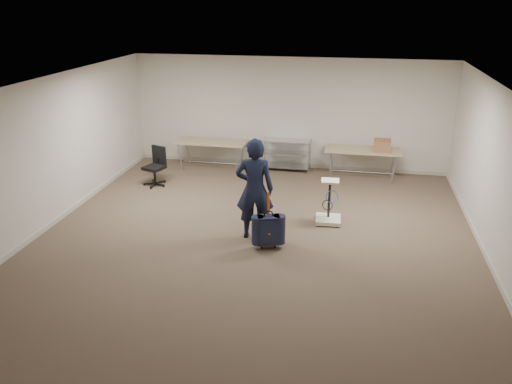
# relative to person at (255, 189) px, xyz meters

# --- Properties ---
(ground) EXTENTS (9.00, 9.00, 0.00)m
(ground) POSITION_rel_person_xyz_m (0.03, -0.26, -0.95)
(ground) COLOR #4A392D
(ground) RESTS_ON ground
(room_shell) EXTENTS (8.00, 9.00, 9.00)m
(room_shell) POSITION_rel_person_xyz_m (0.03, 1.12, -0.90)
(room_shell) COLOR beige
(room_shell) RESTS_ON ground
(folding_table_left) EXTENTS (1.80, 0.75, 0.73)m
(folding_table_left) POSITION_rel_person_xyz_m (-1.87, 3.69, -0.27)
(folding_table_left) COLOR tan
(folding_table_left) RESTS_ON ground
(folding_table_right) EXTENTS (1.80, 0.75, 0.73)m
(folding_table_right) POSITION_rel_person_xyz_m (1.93, 3.69, -0.27)
(folding_table_right) COLOR tan
(folding_table_right) RESTS_ON ground
(wire_shelf) EXTENTS (1.22, 0.47, 0.80)m
(wire_shelf) POSITION_rel_person_xyz_m (0.03, 3.94, -0.51)
(wire_shelf) COLOR silver
(wire_shelf) RESTS_ON ground
(person) EXTENTS (0.73, 0.52, 1.89)m
(person) POSITION_rel_person_xyz_m (0.00, 0.00, 0.00)
(person) COLOR black
(person) RESTS_ON ground
(suitcase) EXTENTS (0.43, 0.32, 1.04)m
(suitcase) POSITION_rel_person_xyz_m (0.33, -0.40, -0.59)
(suitcase) COLOR black
(suitcase) RESTS_ON ground
(office_chair) EXTENTS (0.55, 0.56, 0.91)m
(office_chair) POSITION_rel_person_xyz_m (-2.83, 2.26, -0.67)
(office_chair) COLOR black
(office_chair) RESTS_ON ground
(equipment_cart) EXTENTS (0.50, 0.50, 0.89)m
(equipment_cart) POSITION_rel_person_xyz_m (1.30, 0.91, -0.71)
(equipment_cart) COLOR beige
(equipment_cart) RESTS_ON ground
(cardboard_box) EXTENTS (0.40, 0.31, 0.29)m
(cardboard_box) POSITION_rel_person_xyz_m (2.36, 3.59, -0.07)
(cardboard_box) COLOR #9A8048
(cardboard_box) RESTS_ON folding_table_right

